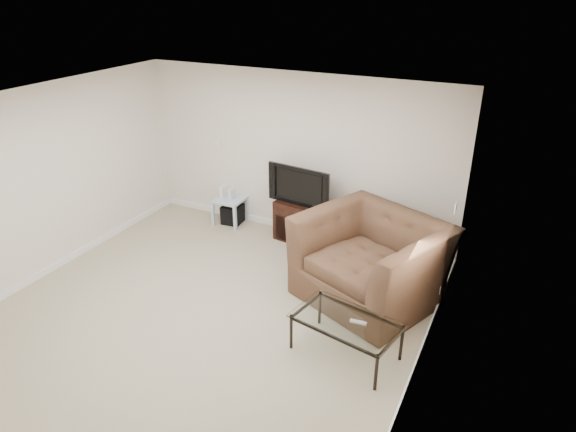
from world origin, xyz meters
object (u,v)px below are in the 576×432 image
at_px(tv_stand, 302,220).
at_px(recliner, 372,248).
at_px(subwoofer, 233,214).
at_px(coffee_table, 345,337).
at_px(television, 302,184).
at_px(side_table, 230,211).

relative_size(tv_stand, recliner, 0.46).
distance_m(subwoofer, coffee_table, 3.60).
distance_m(tv_stand, television, 0.61).
relative_size(television, recliner, 0.58).
xyz_separation_m(television, recliner, (1.42, -1.05, -0.21)).
xyz_separation_m(side_table, coffee_table, (2.83, -2.24, -0.00)).
bearing_deg(recliner, tv_stand, 165.26).
bearing_deg(side_table, tv_stand, 0.00).
xyz_separation_m(television, subwoofer, (-1.27, 0.05, -0.76)).
relative_size(television, subwoofer, 3.10).
distance_m(side_table, subwoofer, 0.07).
relative_size(subwoofer, recliner, 0.19).
bearing_deg(television, coffee_table, -48.03).
relative_size(side_table, coffee_table, 0.41).
distance_m(side_table, coffee_table, 3.61).
bearing_deg(subwoofer, television, -2.25).
bearing_deg(recliner, subwoofer, -179.69).
height_order(tv_stand, subwoofer, tv_stand).
height_order(side_table, recliner, recliner).
relative_size(side_table, recliner, 0.28).
bearing_deg(coffee_table, tv_stand, 124.35).
bearing_deg(tv_stand, recliner, -29.52).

